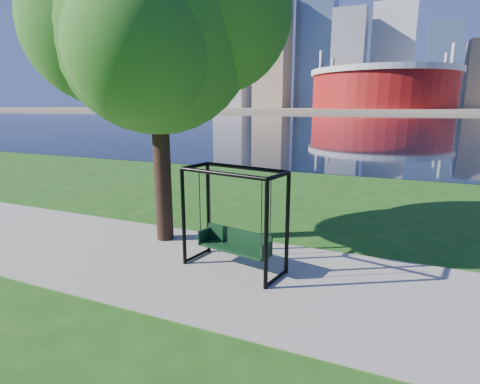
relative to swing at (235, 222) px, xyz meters
The scene contains 8 objects.
ground 1.09m from the swing, 67.20° to the left, with size 900.00×900.00×0.00m, color #1E5114.
path 1.07m from the swing, 64.20° to the right, with size 120.00×4.00×0.03m, color #9E937F.
river 102.27m from the swing, 89.94° to the left, with size 900.00×180.00×0.02m, color black.
far_bank 306.27m from the swing, 89.98° to the left, with size 900.00×228.00×2.00m, color #937F60.
stadium 235.84m from the swing, 92.41° to the left, with size 83.00×83.00×32.00m.
skyline 321.58m from the swing, 90.74° to the left, with size 392.00×66.00×96.50m.
swing is the anchor object (origin of this frame).
park_tree 4.91m from the swing, 157.90° to the left, with size 6.01×5.43×7.47m.
Camera 1 is at (2.93, -7.06, 3.40)m, focal length 28.00 mm.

